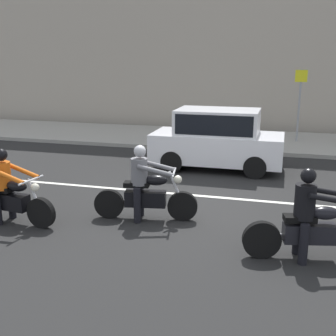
% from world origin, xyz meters
% --- Properties ---
extents(ground_plane, '(80.00, 80.00, 0.00)m').
position_xyz_m(ground_plane, '(0.00, 0.00, 0.00)').
color(ground_plane, black).
extents(sidewalk_slab, '(40.00, 4.40, 0.14)m').
position_xyz_m(sidewalk_slab, '(0.00, 8.00, 0.07)').
color(sidewalk_slab, '#99968E').
rests_on(sidewalk_slab, ground_plane).
extents(building_facade, '(40.00, 1.40, 10.14)m').
position_xyz_m(building_facade, '(0.00, 11.40, 5.07)').
color(building_facade, '#A89E8E').
rests_on(building_facade, ground_plane).
extents(lane_marking_stripe, '(18.00, 0.14, 0.01)m').
position_xyz_m(lane_marking_stripe, '(-0.35, 0.90, 0.00)').
color(lane_marking_stripe, silver).
rests_on(lane_marking_stripe, ground_plane).
extents(motorcycle_with_rider_black_leather, '(2.18, 0.79, 1.58)m').
position_xyz_m(motorcycle_with_rider_black_leather, '(2.51, -1.91, 0.64)').
color(motorcycle_with_rider_black_leather, black).
rests_on(motorcycle_with_rider_black_leather, ground_plane).
extents(motorcycle_with_rider_orange_stripe, '(2.17, 0.72, 1.53)m').
position_xyz_m(motorcycle_with_rider_orange_stripe, '(-3.31, -1.80, 0.63)').
color(motorcycle_with_rider_orange_stripe, black).
rests_on(motorcycle_with_rider_orange_stripe, ground_plane).
extents(motorcycle_with_rider_gray, '(2.15, 0.76, 1.58)m').
position_xyz_m(motorcycle_with_rider_gray, '(-0.69, -0.91, 0.65)').
color(motorcycle_with_rider_gray, black).
rests_on(motorcycle_with_rider_gray, ground_plane).
extents(parked_hatchback_white, '(3.86, 1.76, 1.80)m').
position_xyz_m(parked_hatchback_white, '(0.08, 3.61, 0.93)').
color(parked_hatchback_white, silver).
rests_on(parked_hatchback_white, ground_plane).
extents(street_sign_post, '(0.44, 0.08, 2.71)m').
position_xyz_m(street_sign_post, '(2.47, 8.05, 1.77)').
color(street_sign_post, gray).
rests_on(street_sign_post, sidewalk_slab).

